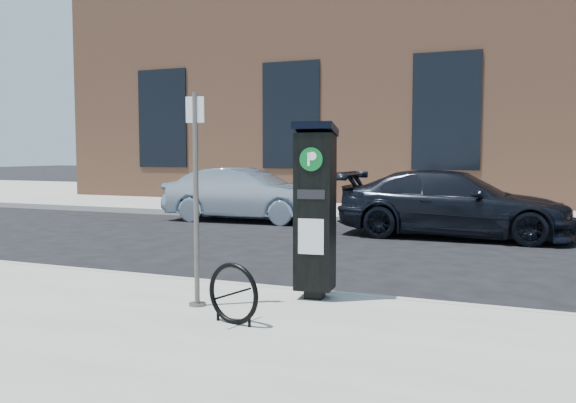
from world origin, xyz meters
The scene contains 10 objects.
ground centered at (0.00, 0.00, 0.00)m, with size 120.00×120.00×0.00m, color black.
sidewalk_far centered at (0.00, 14.00, 0.07)m, with size 60.00×12.00×0.15m, color gray.
curb_near centered at (0.00, -0.02, 0.07)m, with size 60.00×0.12×0.16m, color #9E9B93.
curb_far centered at (0.00, 8.02, 0.07)m, with size 60.00×0.12×0.16m, color #9E9B93.
building centered at (0.00, 17.00, 4.15)m, with size 28.00×10.05×8.25m.
parking_kiosk centered at (0.37, -0.35, 1.15)m, with size 0.49×0.44×1.96m.
sign_pole centered at (-0.66, -1.16, 1.26)m, with size 0.20×0.18×2.24m.
bike_rack centered at (0.02, -1.63, 0.44)m, with size 0.59×0.17×0.59m.
car_silver centered at (-4.36, 7.40, 0.69)m, with size 1.46×4.18×1.38m, color #8697AA.
car_dark centered at (1.00, 6.41, 0.70)m, with size 1.96×4.82×1.40m, color black.
Camera 1 is at (2.68, -6.66, 1.77)m, focal length 38.00 mm.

